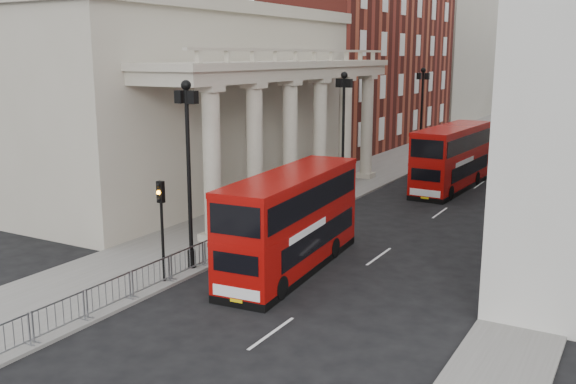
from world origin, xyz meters
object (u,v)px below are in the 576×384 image
object	(u,v)px
pedestrian_c	(335,181)
traffic_light	(161,212)
lamp_post_mid	(343,127)
pedestrian_a	(256,197)
bus_near	(292,220)
lamp_post_south	(188,162)
bus_far	(452,157)
pedestrian_b	(282,184)
lamp_post_north	(422,109)

from	to	relation	value
pedestrian_c	traffic_light	bearing A→B (deg)	-90.27
lamp_post_mid	pedestrian_a	size ratio (longest dim) A/B	5.06
bus_near	pedestrian_c	size ratio (longest dim) A/B	5.82
lamp_post_mid	pedestrian_a	world-z (taller)	lamp_post_mid
lamp_post_south	traffic_light	distance (m)	2.71
lamp_post_mid	pedestrian_c	size ratio (longest dim) A/B	4.66
bus_far	pedestrian_c	world-z (taller)	bus_far
bus_near	pedestrian_b	xyz separation A→B (m)	(-7.48, 12.01, -1.24)
pedestrian_b	pedestrian_c	size ratio (longest dim) A/B	1.06
bus_far	pedestrian_b	size ratio (longest dim) A/B	5.57
lamp_post_north	lamp_post_mid	bearing A→B (deg)	-90.00
pedestrian_c	lamp_post_mid	bearing A→B (deg)	-51.73
traffic_light	pedestrian_a	world-z (taller)	traffic_light
lamp_post_south	traffic_light	bearing A→B (deg)	-87.16
traffic_light	bus_far	world-z (taller)	bus_far
lamp_post_north	pedestrian_a	size ratio (longest dim) A/B	5.06
lamp_post_south	pedestrian_c	distance (m)	17.77
bus_near	pedestrian_c	xyz separation A→B (m)	(-5.04, 14.99, -1.29)
lamp_post_north	bus_far	bearing A→B (deg)	-58.92
lamp_post_south	pedestrian_b	size ratio (longest dim) A/B	4.38
lamp_post_south	bus_near	xyz separation A→B (m)	(3.86, 2.31, -2.61)
bus_near	pedestrian_a	bearing A→B (deg)	125.88
bus_far	pedestrian_c	bearing A→B (deg)	-132.98
lamp_post_north	pedestrian_c	bearing A→B (deg)	-94.59
traffic_light	bus_near	xyz separation A→B (m)	(3.76, 4.33, -0.80)
lamp_post_south	bus_far	xyz separation A→B (m)	(5.14, 23.47, -2.55)
bus_near	pedestrian_b	world-z (taller)	bus_near
traffic_light	pedestrian_c	xyz separation A→B (m)	(-1.28, 19.32, -2.09)
bus_far	pedestrian_a	world-z (taller)	bus_far
lamp_post_north	pedestrian_b	world-z (taller)	lamp_post_north
traffic_light	pedestrian_a	xyz separation A→B (m)	(-3.46, 12.73, -2.16)
lamp_post_mid	lamp_post_north	size ratio (longest dim) A/B	1.00
lamp_post_north	pedestrian_c	world-z (taller)	lamp_post_north
lamp_post_mid	bus_near	distance (m)	14.46
lamp_post_south	pedestrian_a	distance (m)	11.91
traffic_light	bus_far	bearing A→B (deg)	78.82
bus_near	lamp_post_mid	bearing A→B (deg)	100.95
lamp_post_south	pedestrian_c	size ratio (longest dim) A/B	4.66
lamp_post_mid	pedestrian_a	xyz separation A→B (m)	(-3.36, -5.28, -3.97)
bus_far	pedestrian_b	distance (m)	12.73
bus_far	pedestrian_a	xyz separation A→B (m)	(-8.50, -12.76, -1.42)
lamp_post_south	pedestrian_c	world-z (taller)	lamp_post_south
bus_near	pedestrian_a	size ratio (longest dim) A/B	6.31
bus_far	pedestrian_a	bearing A→B (deg)	-121.00
lamp_post_south	lamp_post_north	world-z (taller)	same
lamp_post_mid	traffic_light	size ratio (longest dim) A/B	1.93
pedestrian_b	lamp_post_south	bearing A→B (deg)	69.49
lamp_post_north	bus_near	xyz separation A→B (m)	(3.86, -29.69, -2.61)
bus_near	pedestrian_c	bearing A→B (deg)	103.80
lamp_post_north	pedestrian_a	bearing A→B (deg)	-98.98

